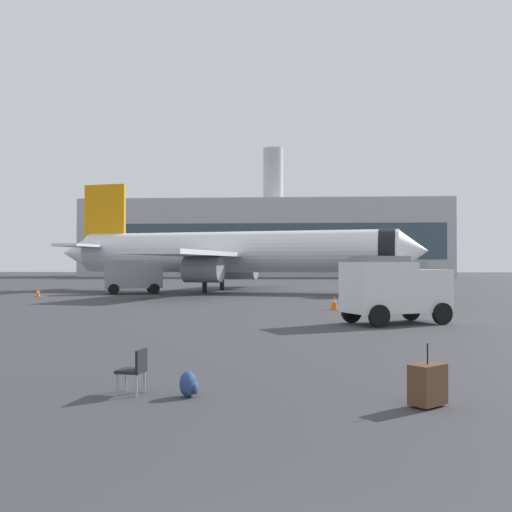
# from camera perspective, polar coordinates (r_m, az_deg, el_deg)

# --- Properties ---
(airplane_at_gate) EXTENTS (35.54, 32.29, 10.50)m
(airplane_at_gate) POSITION_cam_1_polar(r_m,az_deg,el_deg) (54.12, -2.42, 0.35)
(airplane_at_gate) COLOR white
(airplane_at_gate) RESTS_ON ground
(service_truck) EXTENTS (5.26, 3.78, 2.90)m
(service_truck) POSITION_cam_1_polar(r_m,az_deg,el_deg) (51.03, -12.05, -1.85)
(service_truck) COLOR gray
(service_truck) RESTS_ON ground
(fuel_truck) EXTENTS (6.39, 5.10, 3.20)m
(fuel_truck) POSITION_cam_1_polar(r_m,az_deg,el_deg) (47.90, 12.83, -1.72)
(fuel_truck) COLOR gray
(fuel_truck) RESTS_ON ground
(cargo_van) EXTENTS (4.83, 3.79, 2.60)m
(cargo_van) POSITION_cam_1_polar(r_m,az_deg,el_deg) (25.12, 13.49, -3.20)
(cargo_van) COLOR white
(cargo_van) RESTS_ON ground
(safety_cone_near) EXTENTS (0.44, 0.44, 0.66)m
(safety_cone_near) POSITION_cam_1_polar(r_m,az_deg,el_deg) (48.51, -20.67, -3.38)
(safety_cone_near) COLOR #F2590C
(safety_cone_near) RESTS_ON ground
(safety_cone_mid) EXTENTS (0.44, 0.44, 0.81)m
(safety_cone_mid) POSITION_cam_1_polar(r_m,az_deg,el_deg) (32.41, 7.71, -4.56)
(safety_cone_mid) COLOR #F2590C
(safety_cone_mid) RESTS_ON ground
(rolling_suitcase) EXTENTS (0.74, 0.73, 1.10)m
(rolling_suitcase) POSITION_cam_1_polar(r_m,az_deg,el_deg) (10.76, 16.53, -12.00)
(rolling_suitcase) COLOR brown
(rolling_suitcase) RESTS_ON ground
(traveller_backpack) EXTENTS (0.36, 0.40, 0.48)m
(traveller_backpack) POSITION_cam_1_polar(r_m,az_deg,el_deg) (11.17, -6.61, -12.44)
(traveller_backpack) COLOR navy
(traveller_backpack) RESTS_ON ground
(gate_chair) EXTENTS (0.54, 0.54, 0.86)m
(gate_chair) POSITION_cam_1_polar(r_m,az_deg,el_deg) (11.51, -11.83, -10.73)
(gate_chair) COLOR black
(gate_chair) RESTS_ON ground
(terminal_building) EXTENTS (77.73, 20.11, 28.35)m
(terminal_building) POSITION_cam_1_polar(r_m,az_deg,el_deg) (128.19, 0.91, 1.70)
(terminal_building) COLOR #B2B2B7
(terminal_building) RESTS_ON ground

